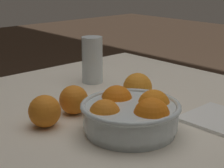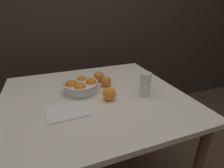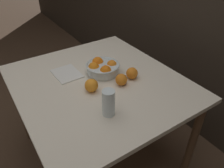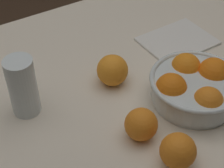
% 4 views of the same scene
% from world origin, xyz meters
% --- Properties ---
extents(dining_table, '(1.09, 0.99, 0.70)m').
position_xyz_m(dining_table, '(0.00, 0.00, 0.63)').
color(dining_table, beige).
rests_on(dining_table, ground_plane).
extents(fruit_bowl, '(0.22, 0.22, 0.09)m').
position_xyz_m(fruit_bowl, '(-0.06, 0.07, 0.74)').
color(fruit_bowl, silver).
rests_on(fruit_bowl, dining_table).
extents(juice_glass, '(0.07, 0.07, 0.15)m').
position_xyz_m(juice_glass, '(0.29, -0.11, 0.77)').
color(juice_glass, '#F4A314').
rests_on(juice_glass, dining_table).
extents(orange_loose_near_bowl, '(0.07, 0.07, 0.07)m').
position_xyz_m(orange_loose_near_bowl, '(0.09, 0.20, 0.74)').
color(orange_loose_near_bowl, orange).
rests_on(orange_loose_near_bowl, dining_table).
extents(orange_loose_front, '(0.08, 0.08, 0.08)m').
position_xyz_m(orange_loose_front, '(0.07, -0.09, 0.74)').
color(orange_loose_front, orange).
rests_on(orange_loose_front, dining_table).
extents(orange_loose_aside, '(0.07, 0.07, 0.07)m').
position_xyz_m(orange_loose_aside, '(0.11, 0.10, 0.74)').
color(orange_loose_aside, orange).
rests_on(orange_loose_aside, dining_table).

